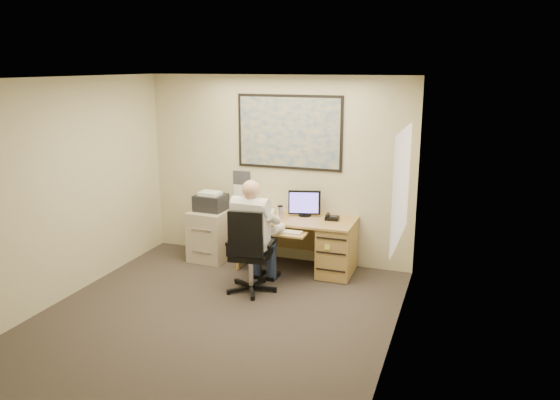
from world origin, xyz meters
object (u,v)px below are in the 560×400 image
(desk, at_px, (321,241))
(person, at_px, (252,236))
(office_chair, at_px, (249,268))
(filing_cabinet, at_px, (212,230))

(desk, height_order, person, person)
(office_chair, bearing_deg, person, 77.83)
(filing_cabinet, distance_m, person, 1.39)
(filing_cabinet, bearing_deg, desk, 3.49)
(filing_cabinet, bearing_deg, person, -38.79)
(desk, distance_m, office_chair, 1.21)
(filing_cabinet, relative_size, office_chair, 0.92)
(desk, distance_m, filing_cabinet, 1.68)
(person, bearing_deg, filing_cabinet, 140.54)
(person, bearing_deg, desk, 56.43)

